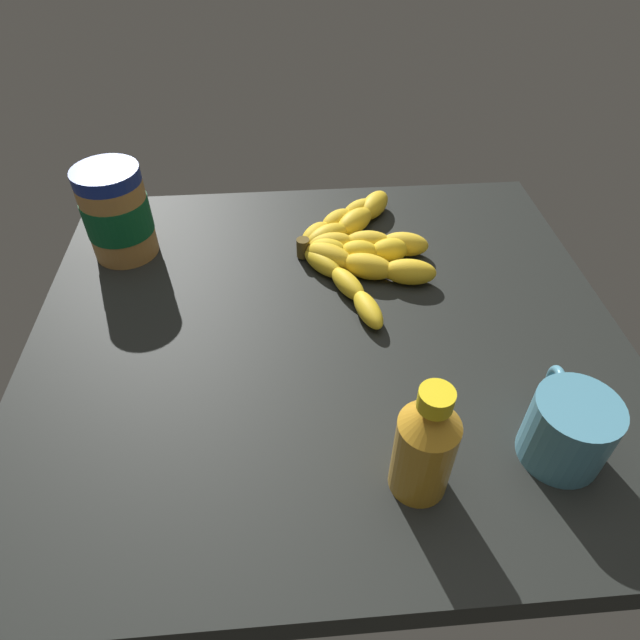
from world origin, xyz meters
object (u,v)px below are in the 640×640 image
object	(u,v)px
coffee_mug	(568,429)
peanut_butter_jar	(117,213)
honey_bottle	(425,445)
banana_bunch	(356,245)

from	to	relation	value
coffee_mug	peanut_butter_jar	bearing A→B (deg)	-37.71
peanut_butter_jar	coffee_mug	bearing A→B (deg)	142.29
coffee_mug	honey_bottle	bearing A→B (deg)	8.54
peanut_butter_jar	honey_bottle	bearing A→B (deg)	130.54
honey_bottle	coffee_mug	bearing A→B (deg)	-171.46
peanut_butter_jar	banana_bunch	bearing A→B (deg)	174.06
banana_bunch	coffee_mug	bearing A→B (deg)	114.85
peanut_butter_jar	honey_bottle	xyz separation A→B (cm)	(-36.87, 43.10, -0.28)
honey_bottle	coffee_mug	world-z (taller)	honey_bottle
honey_bottle	coffee_mug	distance (cm)	16.18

